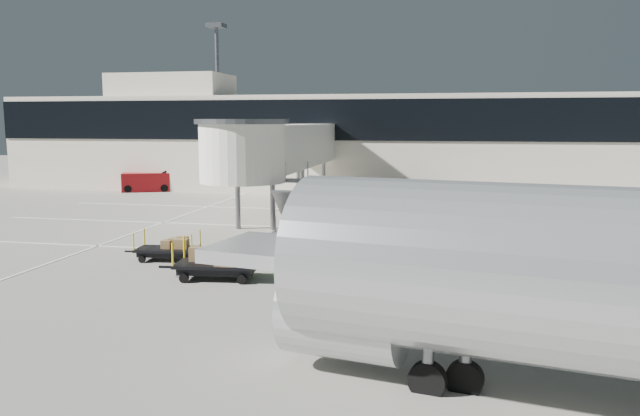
# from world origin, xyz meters

# --- Properties ---
(ground) EXTENTS (140.00, 140.00, 0.00)m
(ground) POSITION_xyz_m (0.00, 0.00, 0.00)
(ground) COLOR #AEA99B
(ground) RESTS_ON ground
(lane_markings) EXTENTS (40.00, 30.00, 0.02)m
(lane_markings) POSITION_xyz_m (-0.67, 9.33, 0.01)
(lane_markings) COLOR white
(lane_markings) RESTS_ON ground
(terminal) EXTENTS (64.00, 12.11, 15.20)m
(terminal) POSITION_xyz_m (-0.35, 29.94, 4.11)
(terminal) COLOR silver
(terminal) RESTS_ON ground
(jet_bridge) EXTENTS (5.70, 20.40, 6.03)m
(jet_bridge) POSITION_xyz_m (-3.97, 12.26, 4.28)
(jet_bridge) COLOR white
(jet_bridge) RESTS_ON ground
(baggage_tug) EXTENTS (2.55, 1.63, 1.66)m
(baggage_tug) POSITION_xyz_m (4.04, 5.38, 0.60)
(baggage_tug) COLOR maroon
(baggage_tug) RESTS_ON ground
(suitcase_cart) EXTENTS (3.56, 1.82, 1.36)m
(suitcase_cart) POSITION_xyz_m (7.42, 3.20, 0.48)
(suitcase_cart) COLOR black
(suitcase_cart) RESTS_ON ground
(box_cart_near) EXTENTS (3.90, 1.90, 1.50)m
(box_cart_near) POSITION_xyz_m (-2.08, -2.68, 0.60)
(box_cart_near) COLOR black
(box_cart_near) RESTS_ON ground
(box_cart_far) EXTENTS (3.28, 1.56, 1.27)m
(box_cart_far) POSITION_xyz_m (-5.31, -0.19, 0.46)
(box_cart_far) COLOR black
(box_cart_far) RESTS_ON ground
(ground_worker) EXTENTS (0.62, 0.45, 1.57)m
(ground_worker) POSITION_xyz_m (-0.03, -1.06, 0.78)
(ground_worker) COLOR #A3FB1A
(ground_worker) RESTS_ON ground
(minivan) EXTENTS (2.78, 4.70, 1.67)m
(minivan) POSITION_xyz_m (9.73, 15.50, 1.00)
(minivan) COLOR silver
(minivan) RESTS_ON ground
(belt_loader) EXTENTS (4.56, 3.16, 2.07)m
(belt_loader) POSITION_xyz_m (-18.69, 24.01, 0.79)
(belt_loader) COLOR maroon
(belt_loader) RESTS_ON ground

